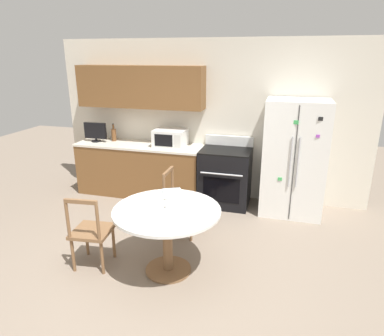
# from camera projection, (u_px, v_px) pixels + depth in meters

# --- Properties ---
(ground_plane) EXTENTS (14.00, 14.00, 0.00)m
(ground_plane) POSITION_uv_depth(u_px,v_px,m) (152.00, 282.00, 3.71)
(ground_plane) COLOR gray
(back_wall) EXTENTS (5.20, 0.44, 2.60)m
(back_wall) POSITION_uv_depth(u_px,v_px,m) (190.00, 111.00, 5.69)
(back_wall) COLOR silver
(back_wall) RESTS_ON ground_plane
(kitchen_counter) EXTENTS (2.19, 0.64, 0.90)m
(kitchen_counter) POSITION_uv_depth(u_px,v_px,m) (141.00, 169.00, 5.94)
(kitchen_counter) COLOR brown
(kitchen_counter) RESTS_ON ground_plane
(refrigerator) EXTENTS (0.90, 0.71, 1.74)m
(refrigerator) POSITION_uv_depth(u_px,v_px,m) (294.00, 158.00, 5.12)
(refrigerator) COLOR white
(refrigerator) RESTS_ON ground_plane
(oven_range) EXTENTS (0.79, 0.68, 1.08)m
(oven_range) POSITION_uv_depth(u_px,v_px,m) (225.00, 177.00, 5.53)
(oven_range) COLOR black
(oven_range) RESTS_ON ground_plane
(microwave) EXTENTS (0.52, 0.40, 0.28)m
(microwave) POSITION_uv_depth(u_px,v_px,m) (170.00, 138.00, 5.64)
(microwave) COLOR white
(microwave) RESTS_ON kitchen_counter
(countertop_tv) EXTENTS (0.40, 0.16, 0.33)m
(countertop_tv) POSITION_uv_depth(u_px,v_px,m) (95.00, 131.00, 5.92)
(countertop_tv) COLOR black
(countertop_tv) RESTS_ON kitchen_counter
(counter_bottle) EXTENTS (0.08, 0.08, 0.31)m
(counter_bottle) POSITION_uv_depth(u_px,v_px,m) (114.00, 134.00, 5.99)
(counter_bottle) COLOR brown
(counter_bottle) RESTS_ON kitchen_counter
(dining_table) EXTENTS (1.17, 1.17, 0.77)m
(dining_table) POSITION_uv_depth(u_px,v_px,m) (167.00, 222.00, 3.72)
(dining_table) COLOR white
(dining_table) RESTS_ON ground_plane
(dining_chair_far) EXTENTS (0.42, 0.42, 0.90)m
(dining_chair_far) POSITION_uv_depth(u_px,v_px,m) (180.00, 204.00, 4.61)
(dining_chair_far) COLOR brown
(dining_chair_far) RESTS_ON ground_plane
(dining_chair_left) EXTENTS (0.46, 0.46, 0.90)m
(dining_chair_left) POSITION_uv_depth(u_px,v_px,m) (91.00, 232.00, 3.87)
(dining_chair_left) COLOR brown
(dining_chair_left) RESTS_ON ground_plane
(candle_glass) EXTENTS (0.08, 0.08, 0.09)m
(candle_glass) POSITION_uv_depth(u_px,v_px,m) (169.00, 205.00, 3.68)
(candle_glass) COLOR silver
(candle_glass) RESTS_ON dining_table
(mail_stack) EXTENTS (0.33, 0.37, 0.02)m
(mail_stack) POSITION_uv_depth(u_px,v_px,m) (172.00, 194.00, 4.05)
(mail_stack) COLOR white
(mail_stack) RESTS_ON dining_table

